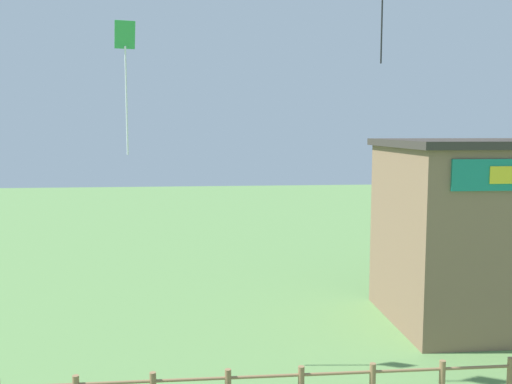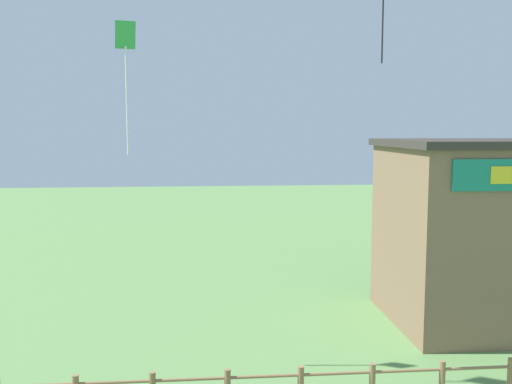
# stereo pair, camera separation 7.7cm
# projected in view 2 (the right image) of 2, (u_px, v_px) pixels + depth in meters

# --- Properties ---
(kite_green_diamond) EXTENTS (0.57, 0.39, 3.43)m
(kite_green_diamond) POSITION_uv_depth(u_px,v_px,m) (126.00, 67.00, 14.77)
(kite_green_diamond) COLOR green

